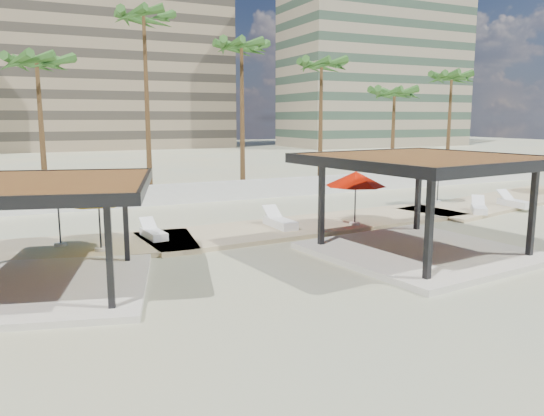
% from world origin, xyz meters
% --- Properties ---
extents(ground, '(200.00, 200.00, 0.00)m').
position_xyz_m(ground, '(0.00, 0.00, 0.00)').
color(ground, tan).
rests_on(ground, ground).
extents(promenade, '(44.45, 7.97, 0.24)m').
position_xyz_m(promenade, '(2.00, 7.67, 0.06)').
color(promenade, '#C6B284').
rests_on(promenade, ground).
extents(boundary_wall, '(56.00, 0.30, 1.20)m').
position_xyz_m(boundary_wall, '(0.00, 16.00, 0.60)').
color(boundary_wall, silver).
rests_on(boundary_wall, ground).
extents(building_mid, '(38.00, 16.00, 30.40)m').
position_xyz_m(building_mid, '(4.00, 78.00, 14.27)').
color(building_mid, '#847259').
rests_on(building_mid, ground).
extents(building_east, '(32.00, 15.00, 36.40)m').
position_xyz_m(building_east, '(48.00, 66.00, 17.27)').
color(building_east, gray).
rests_on(building_east, ground).
extents(pavilion_central, '(7.98, 7.98, 3.64)m').
position_xyz_m(pavilion_central, '(2.84, 0.89, 2.17)').
color(pavilion_central, beige).
rests_on(pavilion_central, ground).
extents(pavilion_west, '(7.79, 7.79, 3.23)m').
position_xyz_m(pavilion_west, '(-9.93, 2.38, 1.93)').
color(pavilion_west, beige).
rests_on(pavilion_west, ground).
extents(umbrella_b, '(3.27, 3.27, 2.41)m').
position_xyz_m(umbrella_b, '(-7.73, 5.80, 2.25)').
color(umbrella_b, beige).
rests_on(umbrella_b, promenade).
extents(umbrella_c, '(2.86, 2.86, 2.42)m').
position_xyz_m(umbrella_c, '(3.29, 5.80, 2.26)').
color(umbrella_c, beige).
rests_on(umbrella_c, promenade).
extents(umbrella_d, '(3.29, 3.29, 2.31)m').
position_xyz_m(umbrella_d, '(11.25, 9.20, 2.17)').
color(umbrella_d, beige).
rests_on(umbrella_d, promenade).
extents(umbrella_f, '(3.30, 3.30, 2.42)m').
position_xyz_m(umbrella_f, '(-9.01, 7.21, 2.26)').
color(umbrella_f, beige).
rests_on(umbrella_f, promenade).
extents(lounger_a, '(0.79, 1.93, 0.71)m').
position_xyz_m(lounger_a, '(-5.52, 7.12, 0.35)').
color(lounger_a, white).
rests_on(lounger_a, promenade).
extents(lounger_b, '(0.78, 2.22, 0.83)m').
position_xyz_m(lounger_b, '(0.05, 6.89, 0.38)').
color(lounger_b, white).
rests_on(lounger_b, promenade).
extents(lounger_c, '(0.89, 2.21, 0.82)m').
position_xyz_m(lounger_c, '(14.09, 6.32, 0.38)').
color(lounger_c, white).
rests_on(lounger_c, promenade).
extents(lounger_d, '(1.82, 1.94, 0.76)m').
position_xyz_m(lounger_d, '(10.93, 5.83, 0.36)').
color(lounger_d, white).
rests_on(lounger_d, promenade).
extents(palm_c, '(3.00, 3.00, 8.72)m').
position_xyz_m(palm_c, '(-9.00, 18.10, 7.59)').
color(palm_c, brown).
rests_on(palm_c, ground).
extents(palm_d, '(3.00, 3.00, 11.67)m').
position_xyz_m(palm_d, '(-3.00, 18.90, 10.34)').
color(palm_d, brown).
rests_on(palm_d, ground).
extents(palm_e, '(3.00, 3.00, 10.26)m').
position_xyz_m(palm_e, '(3.00, 18.40, 9.03)').
color(palm_e, brown).
rests_on(palm_e, ground).
extents(palm_f, '(3.00, 3.00, 9.39)m').
position_xyz_m(palm_f, '(9.00, 18.60, 8.22)').
color(palm_f, brown).
rests_on(palm_f, ground).
extents(palm_g, '(3.00, 3.00, 7.59)m').
position_xyz_m(palm_g, '(15.00, 18.20, 6.52)').
color(palm_g, brown).
rests_on(palm_g, ground).
extents(palm_h, '(3.00, 3.00, 8.95)m').
position_xyz_m(palm_h, '(21.00, 18.80, 7.81)').
color(palm_h, brown).
rests_on(palm_h, ground).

